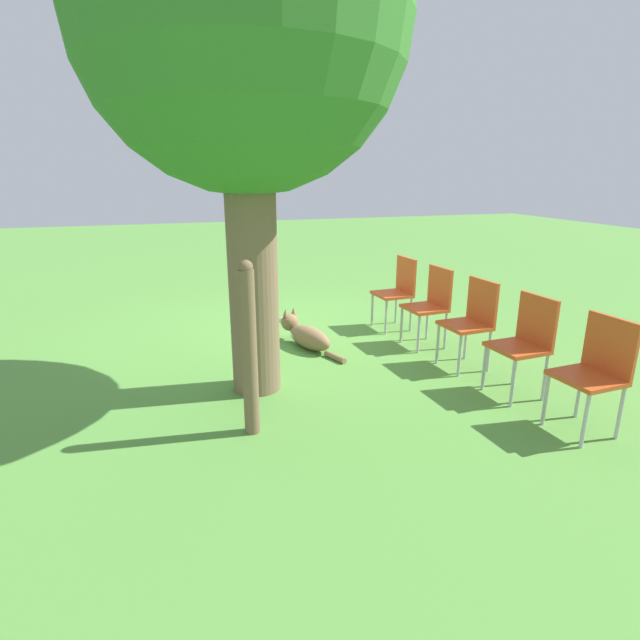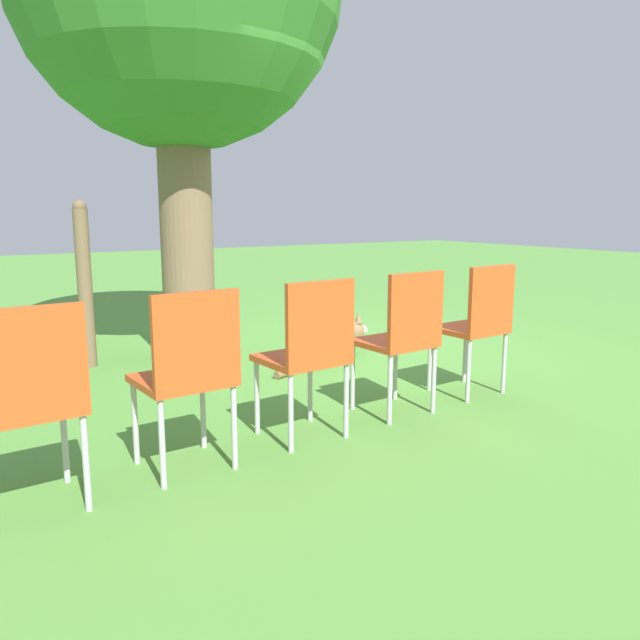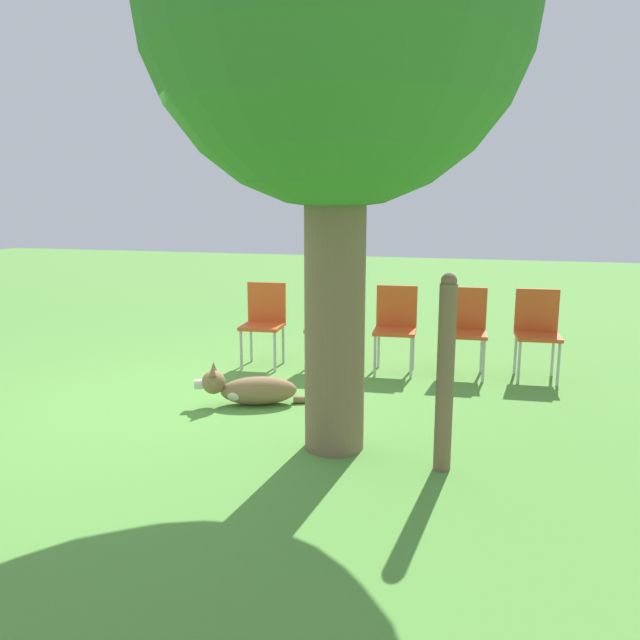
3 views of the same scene
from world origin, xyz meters
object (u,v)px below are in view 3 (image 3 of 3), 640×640
red_chair_0 (264,318)px  red_chair_4 (537,327)px  red_chair_1 (329,320)px  dog (249,389)px  fence_post (445,373)px  red_chair_2 (396,323)px  oak_tree (336,14)px  red_chair_3 (465,325)px

red_chair_0 → red_chair_4: size_ratio=1.00×
red_chair_1 → dog: bearing=-19.1°
dog → red_chair_0: bearing=-95.8°
red_chair_0 → red_chair_1: size_ratio=1.00×
dog → fence_post: (0.95, 1.80, 0.55)m
dog → red_chair_2: size_ratio=1.25×
oak_tree → red_chair_1: size_ratio=4.79×
dog → red_chair_0: (-1.35, -0.34, 0.40)m
red_chair_4 → oak_tree: bearing=-37.7°
oak_tree → red_chair_2: (-2.23, 0.13, -2.53)m
dog → red_chair_2: red_chair_2 is taller
red_chair_0 → red_chair_4: (-0.26, 2.92, 0.00)m
oak_tree → dog: size_ratio=3.83×
fence_post → red_chair_3: 2.50m
oak_tree → fence_post: (0.19, 0.82, -2.37)m
oak_tree → red_chair_2: 3.37m
red_chair_0 → red_chair_2: (-0.13, 1.46, 0.00)m
red_chair_0 → red_chair_1: (-0.07, 0.73, 0.00)m
oak_tree → fence_post: bearing=76.9°
red_chair_3 → red_chair_2: bearing=-88.7°
red_chair_3 → red_chair_4: size_ratio=1.00×
red_chair_2 → red_chair_1: bearing=-88.7°
dog → red_chair_3: size_ratio=1.25×
red_chair_1 → red_chair_2: 0.73m
oak_tree → red_chair_0: oak_tree is taller
red_chair_1 → red_chair_4: same height
red_chair_0 → red_chair_3: (-0.20, 2.19, 0.00)m
red_chair_2 → red_chair_4: 1.46m
oak_tree → red_chair_1: (-2.17, -0.60, -2.53)m
dog → red_chair_3: bearing=-160.2°
oak_tree → red_chair_4: size_ratio=4.79×
fence_post → red_chair_0: size_ratio=1.49×
red_chair_2 → oak_tree: bearing=-7.2°
red_chair_3 → red_chair_4: 0.73m
oak_tree → red_chair_2: oak_tree is taller
red_chair_2 → red_chair_4: (-0.13, 1.46, 0.00)m
dog → red_chair_4: size_ratio=1.25×
fence_post → red_chair_1: size_ratio=1.49×
oak_tree → red_chair_4: (-2.37, 1.59, -2.53)m
red_chair_1 → fence_post: bearing=27.2°
red_chair_1 → red_chair_4: size_ratio=1.00×
oak_tree → dog: oak_tree is taller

